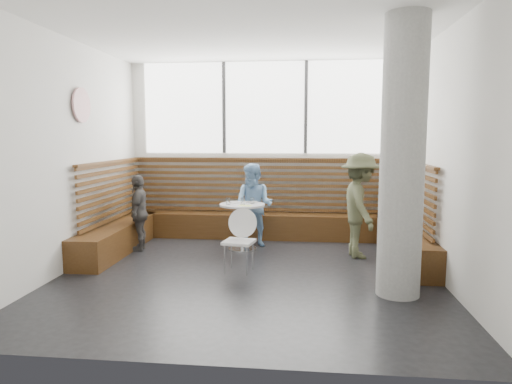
# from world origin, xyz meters

# --- Properties ---
(room) EXTENTS (5.00, 5.00, 3.20)m
(room) POSITION_xyz_m (0.00, 0.00, 1.60)
(room) COLOR silver
(room) RESTS_ON ground
(booth) EXTENTS (5.00, 2.50, 1.44)m
(booth) POSITION_xyz_m (0.00, 1.77, 0.41)
(booth) COLOR #3D240F
(booth) RESTS_ON ground
(concrete_column) EXTENTS (0.50, 0.50, 3.20)m
(concrete_column) POSITION_xyz_m (1.85, -0.60, 1.60)
(concrete_column) COLOR gray
(concrete_column) RESTS_ON ground
(wall_art) EXTENTS (0.03, 0.50, 0.50)m
(wall_art) POSITION_xyz_m (-2.46, 0.40, 2.30)
(wall_art) COLOR white
(wall_art) RESTS_ON room
(cafe_table) EXTENTS (0.74, 0.74, 0.76)m
(cafe_table) POSITION_xyz_m (-0.26, 1.34, 0.54)
(cafe_table) COLOR silver
(cafe_table) RESTS_ON ground
(cafe_chair) EXTENTS (0.41, 0.40, 0.86)m
(cafe_chair) POSITION_xyz_m (-0.14, 0.16, 0.50)
(cafe_chair) COLOR white
(cafe_chair) RESTS_ON ground
(adult_man) EXTENTS (0.73, 1.11, 1.61)m
(adult_man) POSITION_xyz_m (1.59, 1.09, 0.80)
(adult_man) COLOR #4B5035
(adult_man) RESTS_ON ground
(child_back) EXTENTS (0.80, 0.70, 1.40)m
(child_back) POSITION_xyz_m (-0.10, 1.62, 0.70)
(child_back) COLOR #76A1CD
(child_back) RESTS_ON ground
(child_left) EXTENTS (0.39, 0.76, 1.24)m
(child_left) POSITION_xyz_m (-1.93, 1.15, 0.62)
(child_left) COLOR #484441
(child_left) RESTS_ON ground
(plate_near) EXTENTS (0.19, 0.19, 0.01)m
(plate_near) POSITION_xyz_m (-0.38, 1.46, 0.77)
(plate_near) COLOR white
(plate_near) RESTS_ON cafe_table
(plate_far) EXTENTS (0.20, 0.20, 0.01)m
(plate_far) POSITION_xyz_m (-0.14, 1.53, 0.77)
(plate_far) COLOR white
(plate_far) RESTS_ON cafe_table
(glass_left) EXTENTS (0.07, 0.07, 0.11)m
(glass_left) POSITION_xyz_m (-0.48, 1.26, 0.81)
(glass_left) COLOR white
(glass_left) RESTS_ON cafe_table
(glass_mid) EXTENTS (0.07, 0.07, 0.11)m
(glass_mid) POSITION_xyz_m (-0.24, 1.26, 0.82)
(glass_mid) COLOR white
(glass_mid) RESTS_ON cafe_table
(glass_right) EXTENTS (0.06, 0.06, 0.10)m
(glass_right) POSITION_xyz_m (-0.10, 1.40, 0.81)
(glass_right) COLOR white
(glass_right) RESTS_ON cafe_table
(menu_card) EXTENTS (0.22, 0.18, 0.00)m
(menu_card) POSITION_xyz_m (-0.19, 1.14, 0.76)
(menu_card) COLOR #A5C64C
(menu_card) RESTS_ON cafe_table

